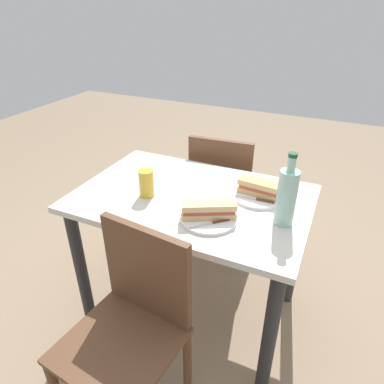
% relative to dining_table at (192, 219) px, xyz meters
% --- Properties ---
extents(ground_plane, '(8.00, 8.00, 0.00)m').
position_rel_dining_table_xyz_m(ground_plane, '(0.00, 0.00, -0.62)').
color(ground_plane, '#8C755B').
extents(dining_table, '(1.09, 0.72, 0.75)m').
position_rel_dining_table_xyz_m(dining_table, '(0.00, 0.00, 0.00)').
color(dining_table, beige).
rests_on(dining_table, ground).
extents(chair_far, '(0.44, 0.44, 0.87)m').
position_rel_dining_table_xyz_m(chair_far, '(-0.01, 0.56, -0.12)').
color(chair_far, brown).
rests_on(chair_far, ground).
extents(chair_near, '(0.43, 0.43, 0.87)m').
position_rel_dining_table_xyz_m(chair_near, '(0.04, -0.56, -0.12)').
color(chair_near, brown).
rests_on(chair_near, ground).
extents(plate_near, '(0.24, 0.24, 0.01)m').
position_rel_dining_table_xyz_m(plate_near, '(-0.15, 0.15, 0.14)').
color(plate_near, white).
rests_on(plate_near, dining_table).
extents(baguette_sandwich_near, '(0.23, 0.17, 0.07)m').
position_rel_dining_table_xyz_m(baguette_sandwich_near, '(-0.15, 0.15, 0.18)').
color(baguette_sandwich_near, '#DBB77A').
rests_on(baguette_sandwich_near, plate_near).
extents(knife_near, '(0.14, 0.13, 0.01)m').
position_rel_dining_table_xyz_m(knife_near, '(-0.18, 0.19, 0.15)').
color(knife_near, silver).
rests_on(knife_near, plate_near).
extents(plate_far, '(0.24, 0.24, 0.01)m').
position_rel_dining_table_xyz_m(plate_far, '(-0.29, -0.12, 0.14)').
color(plate_far, white).
rests_on(plate_far, dining_table).
extents(baguette_sandwich_far, '(0.20, 0.09, 0.07)m').
position_rel_dining_table_xyz_m(baguette_sandwich_far, '(-0.29, -0.12, 0.18)').
color(baguette_sandwich_far, tan).
rests_on(baguette_sandwich_far, plate_far).
extents(knife_far, '(0.18, 0.02, 0.01)m').
position_rel_dining_table_xyz_m(knife_far, '(-0.29, -0.06, 0.15)').
color(knife_far, silver).
rests_on(knife_far, plate_far).
extents(water_bottle, '(0.08, 0.08, 0.31)m').
position_rel_dining_table_xyz_m(water_bottle, '(-0.43, 0.05, 0.26)').
color(water_bottle, '#99C6B7').
rests_on(water_bottle, dining_table).
extents(beer_glass, '(0.07, 0.07, 0.13)m').
position_rel_dining_table_xyz_m(beer_glass, '(0.19, 0.08, 0.20)').
color(beer_glass, gold).
rests_on(beer_glass, dining_table).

